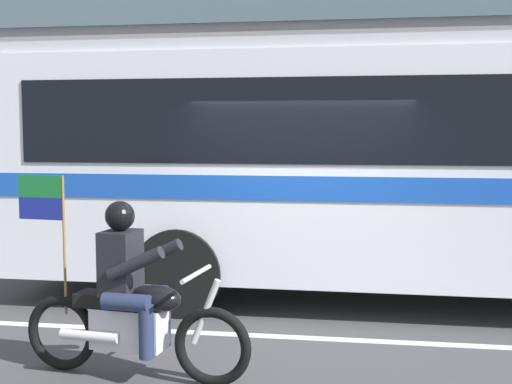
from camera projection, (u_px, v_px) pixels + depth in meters
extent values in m
plane|color=#3D3D3F|center=(299.00, 321.00, 7.61)|extent=(60.00, 60.00, 0.00)
cube|color=gray|center=(324.00, 242.00, 12.62)|extent=(28.00, 3.80, 0.15)
cube|color=silver|center=(294.00, 337.00, 7.02)|extent=(26.60, 0.14, 0.01)
cube|color=silver|center=(503.00, 166.00, 8.26)|extent=(12.35, 2.64, 2.70)
cube|color=black|center=(504.00, 122.00, 8.20)|extent=(11.37, 2.68, 0.96)
cube|color=#194CB2|center=(502.00, 182.00, 8.27)|extent=(12.11, 2.67, 0.28)
cube|color=#BABCC3|center=(507.00, 51.00, 8.12)|extent=(12.11, 2.51, 0.16)
cylinder|color=black|center=(179.00, 272.00, 7.80)|extent=(1.04, 0.30, 1.04)
torus|color=black|center=(212.00, 347.00, 5.66)|extent=(0.70, 0.17, 0.69)
torus|color=black|center=(62.00, 333.00, 6.05)|extent=(0.70, 0.17, 0.69)
cube|color=silver|center=(129.00, 328.00, 5.86)|extent=(0.67, 0.35, 0.36)
ellipsoid|color=black|center=(155.00, 299.00, 5.77)|extent=(0.51, 0.34, 0.24)
cube|color=black|center=(108.00, 300.00, 5.89)|extent=(0.59, 0.33, 0.12)
cylinder|color=silver|center=(206.00, 312.00, 5.65)|extent=(0.28, 0.09, 0.58)
cylinder|color=silver|center=(196.00, 274.00, 5.64)|extent=(0.12, 0.64, 0.04)
cylinder|color=silver|center=(90.00, 336.00, 5.79)|extent=(0.56, 0.16, 0.09)
cube|color=black|center=(121.00, 262.00, 5.82)|extent=(0.32, 0.39, 0.56)
sphere|color=black|center=(120.00, 216.00, 5.79)|extent=(0.26, 0.26, 0.26)
cylinder|color=#232D4C|center=(145.00, 292.00, 5.99)|extent=(0.43, 0.20, 0.15)
cylinder|color=#232D4C|center=(164.00, 320.00, 5.96)|extent=(0.13, 0.13, 0.46)
cylinder|color=#232D4C|center=(126.00, 302.00, 5.64)|extent=(0.43, 0.20, 0.15)
cylinder|color=#232D4C|center=(146.00, 332.00, 5.62)|extent=(0.13, 0.13, 0.46)
cylinder|color=black|center=(155.00, 255.00, 5.95)|extent=(0.53, 0.17, 0.32)
cylinder|color=black|center=(135.00, 264.00, 5.56)|extent=(0.53, 0.17, 0.32)
cylinder|color=olive|center=(64.00, 245.00, 5.96)|extent=(0.02, 0.02, 1.25)
cube|color=#197233|center=(40.00, 186.00, 5.98)|extent=(0.44, 0.07, 0.20)
cube|color=navy|center=(41.00, 208.00, 6.00)|extent=(0.44, 0.07, 0.20)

